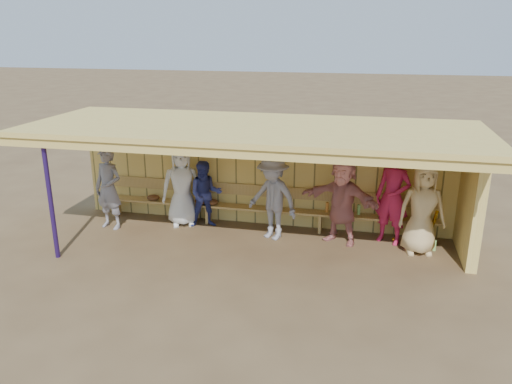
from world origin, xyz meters
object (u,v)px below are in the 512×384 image
at_px(player_g, 393,197).
at_px(bench, 263,204).
at_px(player_a, 109,189).
at_px(player_f, 342,201).
at_px(player_c, 206,194).
at_px(player_b, 182,186).
at_px(player_h, 422,209).
at_px(player_e, 273,198).

relative_size(player_g, bench, 0.26).
height_order(player_a, player_f, player_a).
height_order(player_a, player_c, player_a).
height_order(player_b, bench, player_b).
bearing_deg(player_f, player_g, 34.05).
bearing_deg(player_h, player_f, 164.06).
distance_m(player_b, player_c, 0.57).
height_order(player_e, bench, player_e).
xyz_separation_m(player_c, player_h, (4.58, -0.41, 0.16)).
bearing_deg(player_a, player_f, 14.86).
bearing_deg(player_g, player_b, -157.19).
xyz_separation_m(player_a, player_g, (6.09, 0.54, 0.07)).
xyz_separation_m(player_e, player_f, (1.43, 0.11, 0.01)).
bearing_deg(player_h, player_e, 169.58).
xyz_separation_m(player_b, player_f, (3.57, -0.21, -0.01)).
bearing_deg(player_c, bench, -6.92).
bearing_deg(bench, player_f, -16.46).
xyz_separation_m(player_b, player_h, (5.13, -0.41, 0.00)).
height_order(player_b, player_h, player_h).
height_order(player_b, player_c, player_b).
relative_size(player_e, player_f, 0.99).
height_order(player_f, player_h, player_h).
distance_m(player_e, player_f, 1.43).
bearing_deg(player_h, player_b, 166.67).
bearing_deg(player_b, player_a, 178.23).
bearing_deg(player_h, player_g, 134.47).
bearing_deg(player_a, player_b, 30.92).
distance_m(player_a, player_b, 1.61).
bearing_deg(player_b, player_f, -24.96).
xyz_separation_m(player_a, player_f, (5.08, 0.33, -0.01)).
bearing_deg(player_e, player_b, -164.32).
height_order(player_b, player_g, player_g).
relative_size(player_a, player_b, 1.00).
bearing_deg(player_a, player_c, 25.91).
height_order(player_b, player_e, player_b).
distance_m(player_c, bench, 1.32).
bearing_deg(player_c, player_f, -24.60).
xyz_separation_m(player_c, player_f, (3.02, -0.21, 0.15)).
bearing_deg(player_b, player_h, -26.11).
relative_size(player_c, player_f, 0.83).
distance_m(player_c, player_e, 1.63).
bearing_deg(player_b, player_e, -30.13).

